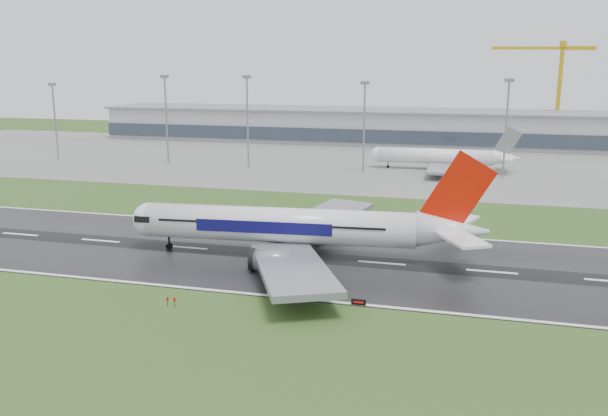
# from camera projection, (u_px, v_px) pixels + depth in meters

# --- Properties ---
(ground) EXTENTS (520.00, 520.00, 0.00)m
(ground) POSITION_uv_depth(u_px,v_px,m) (187.00, 248.00, 129.03)
(ground) COLOR #2B481A
(ground) RESTS_ON ground
(runway) EXTENTS (400.00, 45.00, 0.10)m
(runway) POSITION_uv_depth(u_px,v_px,m) (187.00, 248.00, 129.02)
(runway) COLOR black
(runway) RESTS_ON ground
(apron) EXTENTS (400.00, 130.00, 0.08)m
(apron) POSITION_uv_depth(u_px,v_px,m) (325.00, 160.00, 246.79)
(apron) COLOR slate
(apron) RESTS_ON ground
(terminal) EXTENTS (240.00, 36.00, 15.00)m
(terminal) POSITION_uv_depth(u_px,v_px,m) (353.00, 126.00, 301.65)
(terminal) COLOR #9699A1
(terminal) RESTS_ON ground
(main_airliner) EXTENTS (75.05, 72.04, 20.53)m
(main_airliner) POSITION_uv_depth(u_px,v_px,m) (303.00, 205.00, 120.95)
(main_airliner) COLOR silver
(main_airliner) RESTS_ON runway
(parked_airliner) EXTENTS (52.78, 49.21, 15.33)m
(parked_airliner) POSITION_uv_depth(u_px,v_px,m) (441.00, 148.00, 221.76)
(parked_airliner) COLOR white
(parked_airliner) RESTS_ON apron
(tower_crane) EXTENTS (46.17, 15.77, 46.54)m
(tower_crane) POSITION_uv_depth(u_px,v_px,m) (559.00, 94.00, 289.08)
(tower_crane) COLOR #C2940D
(tower_crane) RESTS_ON ground
(runway_sign) EXTENTS (2.31, 0.61, 1.04)m
(runway_sign) POSITION_uv_depth(u_px,v_px,m) (359.00, 302.00, 98.22)
(runway_sign) COLOR black
(runway_sign) RESTS_ON ground
(floodmast_0) EXTENTS (0.64, 0.64, 28.40)m
(floodmast_0) POSITION_uv_depth(u_px,v_px,m) (55.00, 123.00, 245.53)
(floodmast_0) COLOR gray
(floodmast_0) RESTS_ON ground
(floodmast_1) EXTENTS (0.64, 0.64, 31.59)m
(floodmast_1) POSITION_uv_depth(u_px,v_px,m) (167.00, 122.00, 233.28)
(floodmast_1) COLOR gray
(floodmast_1) RESTS_ON ground
(floodmast_2) EXTENTS (0.64, 0.64, 31.66)m
(floodmast_2) POSITION_uv_depth(u_px,v_px,m) (248.00, 124.00, 225.33)
(floodmast_2) COLOR gray
(floodmast_2) RESTS_ON ground
(floodmast_3) EXTENTS (0.64, 0.64, 29.86)m
(floodmast_3) POSITION_uv_depth(u_px,v_px,m) (364.00, 129.00, 215.04)
(floodmast_3) COLOR gray
(floodmast_3) RESTS_ON ground
(floodmast_4) EXTENTS (0.64, 0.64, 31.05)m
(floodmast_4) POSITION_uv_depth(u_px,v_px,m) (506.00, 131.00, 203.36)
(floodmast_4) COLOR gray
(floodmast_4) RESTS_ON ground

